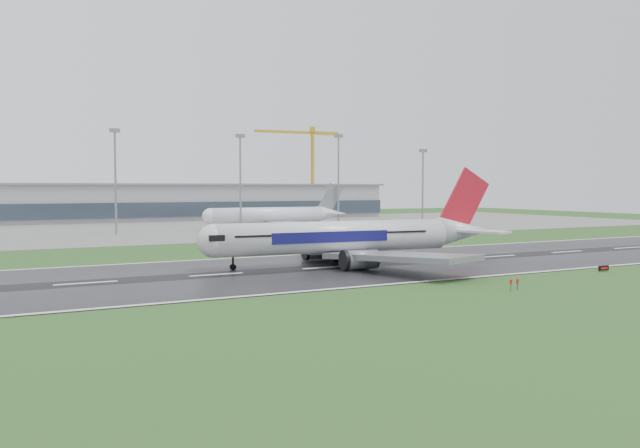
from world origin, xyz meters
TOP-DOWN VIEW (x-y plane):
  - ground at (0.00, 0.00)m, footprint 520.00×520.00m
  - runway at (0.00, 0.00)m, footprint 400.00×45.00m
  - apron at (0.00, 125.00)m, footprint 400.00×130.00m
  - terminal at (0.00, 185.00)m, footprint 240.00×36.00m
  - main_airliner at (7.39, 2.31)m, footprint 62.61×60.08m
  - parked_airliner at (35.18, 102.86)m, footprint 53.87×50.56m
  - tower_crane at (100.45, 200.00)m, footprint 45.81×5.71m
  - runway_sign at (38.84, -26.26)m, footprint 2.31×0.59m
  - floodmast_2 at (-16.93, 100.00)m, footprint 0.64×0.64m
  - floodmast_3 at (22.53, 100.00)m, footprint 0.64×0.64m
  - floodmast_4 at (59.20, 100.00)m, footprint 0.64×0.64m
  - floodmast_5 at (95.81, 100.00)m, footprint 0.64×0.64m

SIDE VIEW (x-z plane):
  - ground at x=0.00m, z-range 0.00..0.00m
  - apron at x=0.00m, z-range 0.00..0.08m
  - runway at x=0.00m, z-range 0.00..0.10m
  - runway_sign at x=38.84m, z-range 0.00..1.04m
  - terminal at x=0.00m, z-range 0.00..15.00m
  - parked_airliner at x=35.18m, z-range 0.08..15.07m
  - main_airliner at x=7.39m, z-range 0.10..17.26m
  - floodmast_5 at x=95.81m, z-range 0.00..27.34m
  - floodmast_3 at x=22.53m, z-range 0.00..30.21m
  - floodmast_2 at x=-16.93m, z-range 0.00..30.38m
  - floodmast_4 at x=59.20m, z-range 0.00..31.57m
  - tower_crane at x=100.45m, z-range 0.00..45.09m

